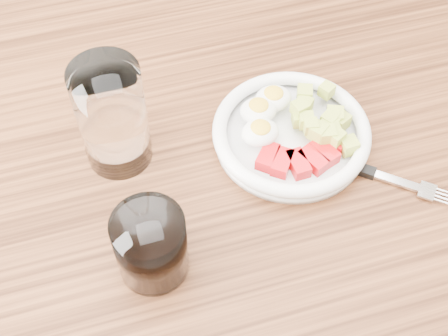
# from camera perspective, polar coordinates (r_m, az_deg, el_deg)

# --- Properties ---
(dining_table) EXTENTS (1.50, 0.90, 0.77)m
(dining_table) POSITION_cam_1_polar(r_m,az_deg,el_deg) (0.86, 0.83, -5.43)
(dining_table) COLOR brown
(dining_table) RESTS_ON ground
(bowl) EXTENTS (0.21, 0.21, 0.05)m
(bowl) POSITION_cam_1_polar(r_m,az_deg,el_deg) (0.81, 6.17, 3.33)
(bowl) COLOR white
(bowl) RESTS_ON dining_table
(fork) EXTENTS (0.18, 0.15, 0.01)m
(fork) POSITION_cam_1_polar(r_m,az_deg,el_deg) (0.81, 12.12, -0.04)
(fork) COLOR black
(fork) RESTS_ON dining_table
(water_glass) EXTENTS (0.08, 0.08, 0.15)m
(water_glass) POSITION_cam_1_polar(r_m,az_deg,el_deg) (0.76, -10.19, 4.65)
(water_glass) COLOR white
(water_glass) RESTS_ON dining_table
(coffee_glass) EXTENTS (0.08, 0.08, 0.09)m
(coffee_glass) POSITION_cam_1_polar(r_m,az_deg,el_deg) (0.69, -6.70, -7.07)
(coffee_glass) COLOR white
(coffee_glass) RESTS_ON dining_table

